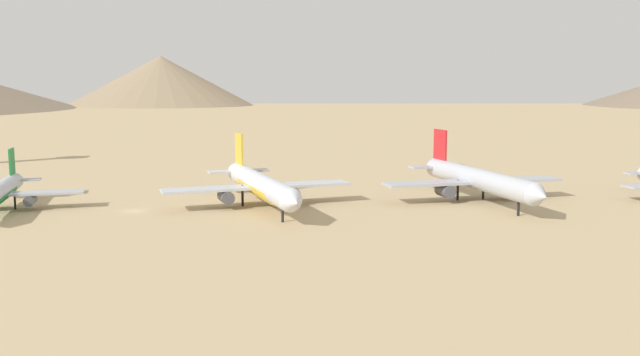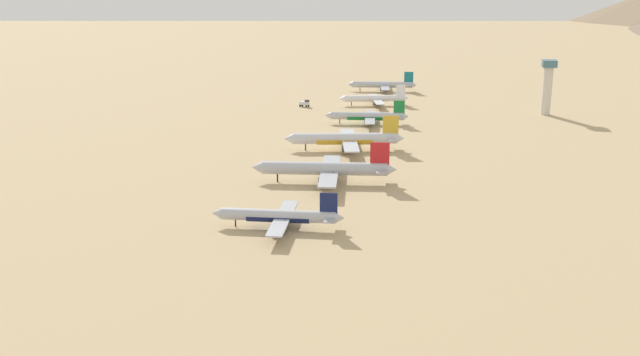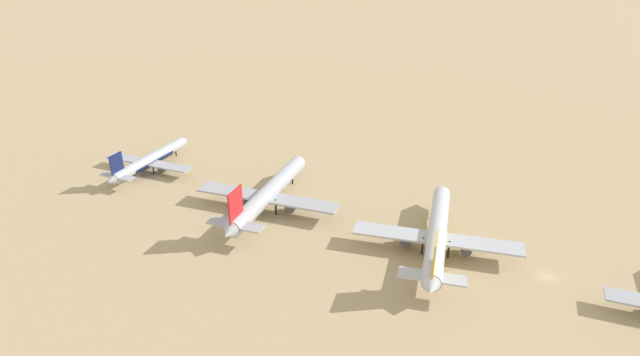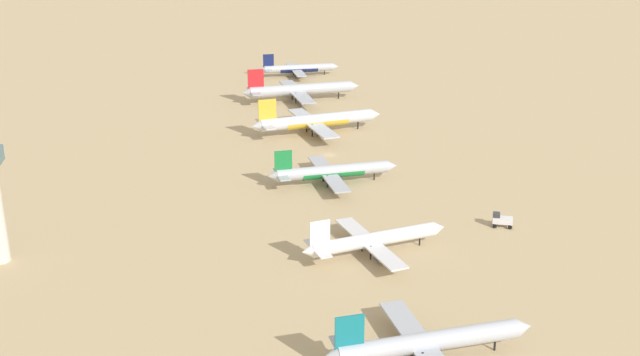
# 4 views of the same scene
# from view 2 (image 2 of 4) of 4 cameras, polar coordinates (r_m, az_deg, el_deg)

# --- Properties ---
(ground_plane) EXTENTS (1800.00, 1800.00, 0.00)m
(ground_plane) POSITION_cam_2_polar(r_m,az_deg,el_deg) (337.65, 2.51, 3.21)
(ground_plane) COLOR tan
(parked_jet_0) EXTENTS (42.00, 34.20, 12.11)m
(parked_jet_0) POSITION_cam_2_polar(r_m,az_deg,el_deg) (457.83, 4.86, 7.12)
(parked_jet_0) COLOR #B2B7C1
(parked_jet_0) RESTS_ON ground
(parked_jet_1) EXTENTS (38.44, 31.55, 11.19)m
(parked_jet_1) POSITION_cam_2_polar(r_m,az_deg,el_deg) (412.06, 4.23, 6.08)
(parked_jet_1) COLOR white
(parked_jet_1) RESTS_ON ground
(parked_jet_2) EXTENTS (40.94, 33.30, 11.80)m
(parked_jet_2) POSITION_cam_2_polar(r_m,az_deg,el_deg) (362.89, 3.68, 4.74)
(parked_jet_2) COLOR #B2B7C1
(parked_jet_2) RESTS_ON ground
(parked_jet_3) EXTENTS (50.45, 41.29, 14.61)m
(parked_jet_3) POSITION_cam_2_polar(r_m,az_deg,el_deg) (311.27, 1.99, 3.01)
(parked_jet_3) COLOR silver
(parked_jet_3) RESTS_ON ground
(parked_jet_4) EXTENTS (52.06, 42.40, 15.01)m
(parked_jet_4) POSITION_cam_2_polar(r_m,az_deg,el_deg) (264.78, 0.47, 0.70)
(parked_jet_4) COLOR #B2B7C1
(parked_jet_4) RESTS_ON ground
(parked_jet_5) EXTENTS (39.82, 32.32, 11.49)m
(parked_jet_5) POSITION_cam_2_polar(r_m,az_deg,el_deg) (219.92, -3.14, -2.93)
(parked_jet_5) COLOR #B2B7C1
(parked_jet_5) RESTS_ON ground
(service_truck) EXTENTS (5.68, 4.27, 3.90)m
(service_truck) POSITION_cam_2_polar(r_m,az_deg,el_deg) (407.18, -1.18, 5.76)
(service_truck) COLOR silver
(service_truck) RESTS_ON ground
(control_tower) EXTENTS (7.20, 7.20, 28.15)m
(control_tower) POSITION_cam_2_polar(r_m,az_deg,el_deg) (401.01, 17.02, 6.88)
(control_tower) COLOR beige
(control_tower) RESTS_ON ground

